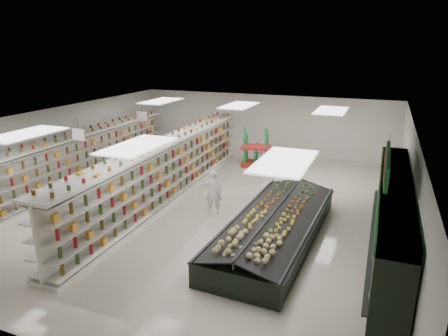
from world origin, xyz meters
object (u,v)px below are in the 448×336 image
at_px(shopper_background, 190,143).
at_px(gondola_left, 78,161).
at_px(gondola_center, 167,172).
at_px(soda_endcap, 256,149).
at_px(shopper_main, 213,192).
at_px(produce_island, 275,226).

bearing_deg(shopper_background, gondola_left, 151.25).
height_order(gondola_center, soda_endcap, gondola_center).
bearing_deg(shopper_background, shopper_main, -144.70).
relative_size(soda_endcap, shopper_background, 0.95).
distance_m(produce_island, shopper_background, 9.32).
bearing_deg(gondola_left, gondola_center, -1.99).
height_order(produce_island, shopper_main, shopper_main).
relative_size(gondola_center, produce_island, 1.94).
distance_m(gondola_center, shopper_main, 2.40).
bearing_deg(shopper_main, gondola_left, -24.60).
relative_size(gondola_left, gondola_center, 0.94).
xyz_separation_m(soda_endcap, shopper_main, (0.36, -6.12, -0.06)).
bearing_deg(produce_island, gondola_center, 158.64).
distance_m(gondola_left, shopper_main, 6.73).
bearing_deg(gondola_left, shopper_main, -8.05).
bearing_deg(gondola_left, shopper_background, 58.25).
relative_size(gondola_left, soda_endcap, 6.88).
height_order(soda_endcap, shopper_main, soda_endcap).
bearing_deg(shopper_background, soda_endcap, -81.31).
bearing_deg(soda_endcap, gondola_center, -109.54).
xyz_separation_m(gondola_center, produce_island, (4.80, -1.88, -0.59)).
height_order(gondola_left, shopper_background, gondola_left).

